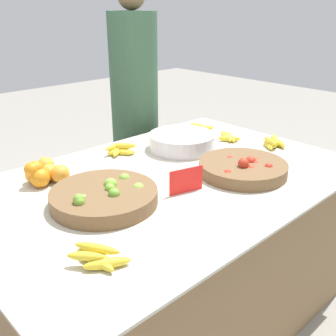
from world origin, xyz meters
TOP-DOWN VIEW (x-y plane):
  - ground_plane at (0.00, 0.00)m, footprint 12.00×12.00m
  - market_table at (0.00, 0.00)m, footprint 1.76×1.16m
  - lime_bowl at (-0.35, -0.01)m, footprint 0.42×0.42m
  - tomato_basket at (0.28, -0.20)m, footprint 0.41×0.41m
  - orange_pile at (-0.42, 0.34)m, footprint 0.18×0.21m
  - metal_bowl at (0.32, 0.23)m, footprint 0.35×0.35m
  - price_sign at (-0.04, -0.16)m, footprint 0.15×0.05m
  - banana_bunch_middle_right at (0.63, 0.16)m, footprint 0.15×0.18m
  - banana_bunch_middle_left at (0.65, 0.41)m, footprint 0.17×0.18m
  - banana_bunch_back_center at (-0.59, -0.31)m, footprint 0.16×0.18m
  - banana_bunch_front_center at (0.03, 0.40)m, footprint 0.16×0.14m
  - banana_bunch_front_right at (0.71, -0.09)m, footprint 0.17×0.16m
  - vendor_person at (0.51, 0.86)m, footprint 0.31×0.31m

SIDE VIEW (x-z plane):
  - ground_plane at x=0.00m, z-range 0.00..0.00m
  - market_table at x=0.00m, z-range 0.00..0.76m
  - vendor_person at x=0.51m, z-range -0.06..1.56m
  - banana_bunch_middle_left at x=0.65m, z-range 0.76..0.79m
  - banana_bunch_middle_right at x=0.63m, z-range 0.76..0.79m
  - banana_bunch_back_center at x=-0.59m, z-range 0.75..0.81m
  - banana_bunch_front_center at x=0.03m, z-range 0.75..0.81m
  - banana_bunch_front_right at x=0.71m, z-range 0.75..0.81m
  - tomato_basket at x=0.28m, z-range 0.74..0.84m
  - lime_bowl at x=-0.35m, z-range 0.74..0.84m
  - metal_bowl at x=0.32m, z-range 0.76..0.84m
  - orange_pile at x=-0.42m, z-range 0.75..0.86m
  - price_sign at x=-0.04m, z-range 0.76..0.87m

